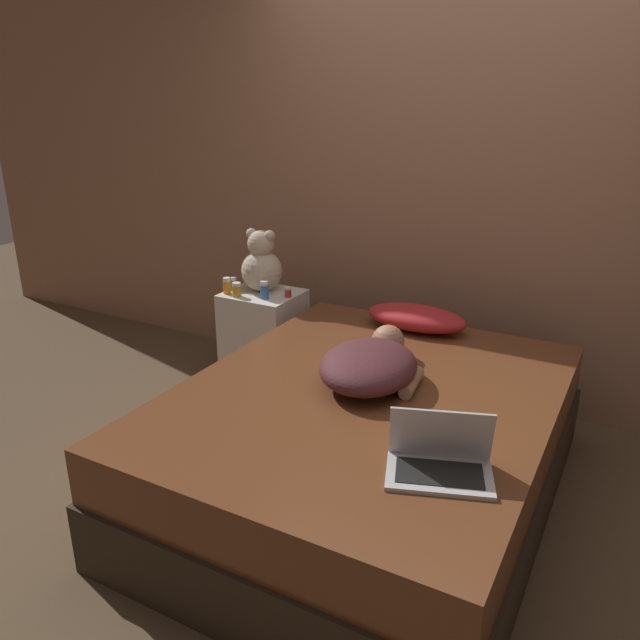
% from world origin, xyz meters
% --- Properties ---
extents(ground_plane, '(12.00, 12.00, 0.00)m').
position_xyz_m(ground_plane, '(0.00, 0.00, 0.00)').
color(ground_plane, brown).
extents(wall_back, '(8.00, 0.06, 2.60)m').
position_xyz_m(wall_back, '(0.00, 1.26, 1.30)').
color(wall_back, '#996B51').
rests_on(wall_back, ground_plane).
extents(bed, '(1.55, 1.96, 0.54)m').
position_xyz_m(bed, '(0.00, 0.00, 0.27)').
color(bed, '#2D2319').
rests_on(bed, ground_plane).
extents(nightstand, '(0.43, 0.39, 0.61)m').
position_xyz_m(nightstand, '(-1.05, 0.77, 0.30)').
color(nightstand, silver).
rests_on(nightstand, ground_plane).
extents(pillow, '(0.55, 0.27, 0.13)m').
position_xyz_m(pillow, '(-0.08, 0.80, 0.60)').
color(pillow, red).
rests_on(pillow, bed).
extents(person_lying, '(0.49, 0.70, 0.18)m').
position_xyz_m(person_lying, '(-0.02, 0.09, 0.63)').
color(person_lying, '#4C2328').
rests_on(person_lying, bed).
extents(laptop, '(0.41, 0.33, 0.22)m').
position_xyz_m(laptop, '(0.47, -0.45, 0.59)').
color(laptop, silver).
rests_on(laptop, bed).
extents(teddy_bear, '(0.25, 0.25, 0.38)m').
position_xyz_m(teddy_bear, '(-1.08, 0.80, 0.77)').
color(teddy_bear, beige).
rests_on(teddy_bear, nightstand).
extents(bottle_blue, '(0.05, 0.05, 0.11)m').
position_xyz_m(bottle_blue, '(-0.97, 0.68, 0.66)').
color(bottle_blue, '#3866B2').
rests_on(bottle_blue, nightstand).
extents(bottle_amber, '(0.05, 0.05, 0.09)m').
position_xyz_m(bottle_amber, '(-1.14, 0.63, 0.65)').
color(bottle_amber, gold).
rests_on(bottle_amber, nightstand).
extents(bottle_red, '(0.04, 0.04, 0.06)m').
position_xyz_m(bottle_red, '(-0.87, 0.77, 0.64)').
color(bottle_red, '#B72D2D').
rests_on(bottle_red, nightstand).
extents(bottle_green, '(0.04, 0.04, 0.08)m').
position_xyz_m(bottle_green, '(-1.23, 0.72, 0.65)').
color(bottle_green, '#3D8E4C').
rests_on(bottle_green, nightstand).
extents(bottle_orange, '(0.05, 0.05, 0.10)m').
position_xyz_m(bottle_orange, '(-1.23, 0.65, 0.66)').
color(bottle_orange, orange).
rests_on(bottle_orange, nightstand).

